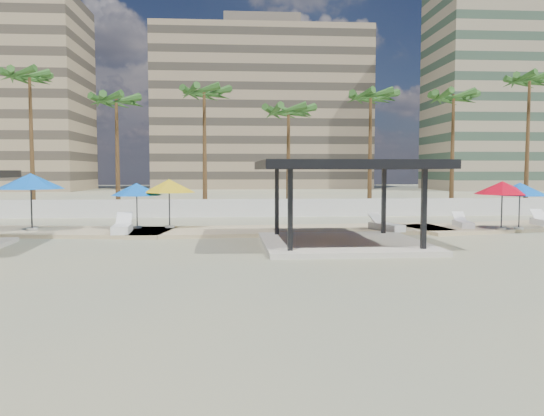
% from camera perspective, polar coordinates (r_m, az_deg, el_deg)
% --- Properties ---
extents(ground, '(200.00, 200.00, 0.00)m').
position_cam_1_polar(ground, '(19.82, -1.54, -4.97)').
color(ground, tan).
rests_on(ground, ground).
extents(promenade, '(44.45, 7.97, 0.24)m').
position_cam_1_polar(promenade, '(27.54, 1.93, -2.31)').
color(promenade, '#C6B284').
rests_on(promenade, ground).
extents(boundary_wall, '(56.00, 0.30, 1.20)m').
position_cam_1_polar(boundary_wall, '(35.66, -2.65, -0.01)').
color(boundary_wall, silver).
rests_on(boundary_wall, ground).
extents(building_mid, '(38.00, 16.00, 30.40)m').
position_cam_1_polar(building_mid, '(98.32, -1.17, 10.53)').
color(building_mid, '#847259').
rests_on(building_mid, ground).
extents(building_east, '(32.00, 15.00, 36.40)m').
position_cam_1_polar(building_east, '(99.53, 26.03, 11.79)').
color(building_east, gray).
rests_on(building_east, ground).
extents(pavilion_central, '(7.03, 7.03, 3.50)m').
position_cam_1_polar(pavilion_central, '(22.03, 7.63, 1.37)').
color(pavilion_central, beige).
rests_on(pavilion_central, ground).
extents(umbrella_a, '(3.73, 3.73, 2.80)m').
position_cam_1_polar(umbrella_a, '(28.37, -24.53, 2.63)').
color(umbrella_a, beige).
rests_on(umbrella_a, promenade).
extents(umbrella_b, '(3.45, 3.45, 2.49)m').
position_cam_1_polar(umbrella_b, '(27.60, -11.01, 2.34)').
color(umbrella_b, beige).
rests_on(umbrella_b, promenade).
extents(umbrella_c, '(3.41, 3.41, 2.41)m').
position_cam_1_polar(umbrella_c, '(28.61, 23.53, 1.99)').
color(umbrella_c, beige).
rests_on(umbrella_c, promenade).
extents(umbrella_d, '(3.25, 3.25, 2.33)m').
position_cam_1_polar(umbrella_d, '(29.04, 25.12, 1.84)').
color(umbrella_d, beige).
rests_on(umbrella_d, promenade).
extents(umbrella_f, '(3.29, 3.29, 2.29)m').
position_cam_1_polar(umbrella_f, '(27.76, -14.36, 1.94)').
color(umbrella_f, beige).
rests_on(umbrella_f, promenade).
extents(lounger_a, '(0.96, 2.40, 0.89)m').
position_cam_1_polar(lounger_a, '(26.11, -15.81, -2.07)').
color(lounger_a, white).
rests_on(lounger_a, promenade).
extents(lounger_b, '(0.85, 2.00, 0.73)m').
position_cam_1_polar(lounger_b, '(29.33, 19.83, -1.58)').
color(lounger_b, white).
rests_on(lounger_b, promenade).
extents(lounger_c, '(1.48, 2.22, 0.81)m').
position_cam_1_polar(lounger_c, '(26.59, 12.15, -1.95)').
color(lounger_c, white).
rests_on(lounger_c, promenade).
extents(lounger_d, '(0.94, 2.22, 0.82)m').
position_cam_1_polar(lounger_d, '(31.83, 27.22, -1.33)').
color(lounger_d, white).
rests_on(lounger_d, promenade).
extents(palm_b, '(3.00, 3.00, 10.47)m').
position_cam_1_polar(palm_b, '(41.26, -24.62, 12.21)').
color(palm_b, brown).
rests_on(palm_b, ground).
extents(palm_c, '(3.00, 3.00, 8.79)m').
position_cam_1_polar(palm_c, '(38.80, -16.40, 10.60)').
color(palm_c, brown).
rests_on(palm_c, ground).
extents(palm_d, '(3.00, 3.00, 9.53)m').
position_cam_1_polar(palm_d, '(38.88, -7.31, 11.75)').
color(palm_d, brown).
rests_on(palm_d, ground).
extents(palm_e, '(3.00, 3.00, 8.15)m').
position_cam_1_polar(palm_e, '(38.36, 1.79, 9.93)').
color(palm_e, brown).
rests_on(palm_e, ground).
extents(palm_f, '(3.00, 3.00, 9.28)m').
position_cam_1_polar(palm_f, '(39.73, 10.57, 11.21)').
color(palm_f, brown).
rests_on(palm_f, ground).
extents(palm_g, '(3.00, 3.00, 9.28)m').
position_cam_1_polar(palm_g, '(41.25, 18.95, 10.79)').
color(palm_g, brown).
rests_on(palm_g, ground).
extents(palm_h, '(3.00, 3.00, 10.66)m').
position_cam_1_polar(palm_h, '(44.59, 25.96, 11.75)').
color(palm_h, brown).
rests_on(palm_h, ground).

